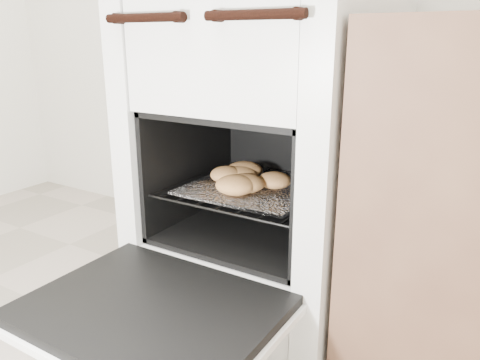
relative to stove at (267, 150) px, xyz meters
name	(u,v)px	position (x,y,z in m)	size (l,w,h in m)	color
stove	(267,150)	(0.00, 0.00, 0.00)	(0.65, 0.72, 0.99)	white
oven_door	(151,312)	(0.00, -0.55, -0.27)	(0.58, 0.45, 0.04)	black
oven_rack	(255,189)	(0.00, -0.07, -0.10)	(0.47, 0.45, 0.01)	black
foil_sheet	(251,189)	(0.00, -0.09, -0.10)	(0.37, 0.32, 0.01)	white
baked_rolls	(244,178)	(-0.03, -0.09, -0.07)	(0.28, 0.28, 0.05)	tan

